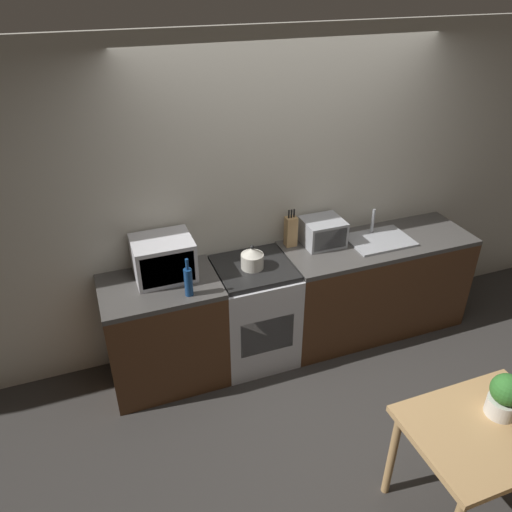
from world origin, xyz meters
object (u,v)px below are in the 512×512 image
(toaster_oven, at_px, (323,232))
(dining_table, at_px, (483,441))
(kettle, at_px, (252,258))
(bottle, at_px, (188,281))
(microwave, at_px, (163,258))
(stove_range, at_px, (254,312))

(toaster_oven, relative_size, dining_table, 0.38)
(kettle, xyz_separation_m, dining_table, (0.73, -1.79, -0.35))
(kettle, relative_size, dining_table, 0.23)
(toaster_oven, bearing_deg, kettle, -167.26)
(bottle, bearing_deg, kettle, 18.88)
(bottle, bearing_deg, microwave, 110.10)
(microwave, relative_size, dining_table, 0.51)
(kettle, distance_m, microwave, 0.68)
(toaster_oven, xyz_separation_m, dining_table, (0.05, -1.95, -0.37))
(microwave, bearing_deg, stove_range, -8.66)
(kettle, bearing_deg, microwave, 169.77)
(kettle, bearing_deg, dining_table, -67.80)
(kettle, xyz_separation_m, microwave, (-0.66, 0.12, 0.07))
(stove_range, bearing_deg, dining_table, -68.48)
(stove_range, height_order, dining_table, stove_range)
(stove_range, bearing_deg, kettle, -139.61)
(toaster_oven, distance_m, dining_table, 1.98)
(microwave, distance_m, dining_table, 2.40)
(bottle, distance_m, toaster_oven, 1.28)
(microwave, relative_size, toaster_oven, 1.33)
(kettle, relative_size, microwave, 0.45)
(stove_range, bearing_deg, toaster_oven, 11.79)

